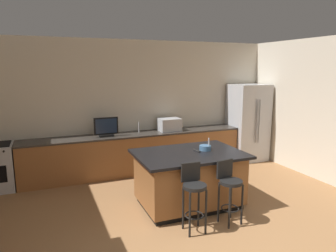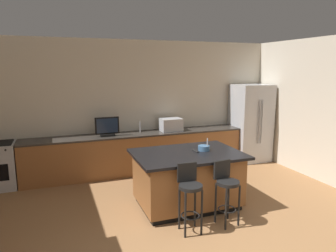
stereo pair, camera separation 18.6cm
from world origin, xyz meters
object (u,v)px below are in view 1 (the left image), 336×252
refrigerator (248,122)px  microwave (170,125)px  bar_stool_left (194,191)px  fruit_bowl (205,148)px  bar_stool_right (229,186)px  kitchen_island (189,178)px  tv_monitor (106,128)px  tv_remote (197,151)px

refrigerator → microwave: bearing=178.0°
bar_stool_left → fruit_bowl: bearing=55.4°
refrigerator → bar_stool_right: (-2.27, -2.67, -0.38)m
kitchen_island → fruit_bowl: 0.59m
bar_stool_left → fruit_bowl: (0.64, 0.84, 0.37)m
microwave → tv_monitor: size_ratio=0.95×
bar_stool_left → fruit_bowl: fruit_bowl is taller
refrigerator → bar_stool_right: size_ratio=2.00×
kitchen_island → bar_stool_right: size_ratio=1.86×
microwave → tv_monitor: bearing=-178.0°
microwave → tv_remote: microwave is taller
microwave → bar_stool_right: bearing=-93.3°
tv_remote → bar_stool_right: bearing=-85.7°
kitchen_island → microwave: size_ratio=3.73×
kitchen_island → bar_stool_right: (0.29, -0.78, 0.10)m
kitchen_island → tv_monitor: size_ratio=3.54×
refrigerator → microwave: size_ratio=4.00×
fruit_bowl → tv_remote: 0.18m
bar_stool_right → tv_remote: (-0.14, 0.80, 0.36)m
microwave → fruit_bowl: size_ratio=2.40×
refrigerator → bar_stool_right: bearing=-130.3°
tv_monitor → tv_remote: (1.17, -1.90, -0.14)m
bar_stool_right → microwave: bearing=78.2°
bar_stool_left → kitchen_island: bearing=71.1°
bar_stool_right → fruit_bowl: fruit_bowl is taller
bar_stool_right → fruit_bowl: 0.91m
microwave → fruit_bowl: 1.93m
refrigerator → tv_remote: refrigerator is taller
microwave → bar_stool_right: 2.79m
fruit_bowl → tv_monitor: bearing=125.5°
kitchen_island → tv_remote: bearing=8.0°
bar_stool_left → refrigerator: bearing=45.8°
refrigerator → bar_stool_left: size_ratio=1.94×
kitchen_island → refrigerator: 3.22m
microwave → bar_stool_left: bearing=-105.5°
microwave → fruit_bowl: bearing=-93.8°
tv_monitor → bar_stool_left: bearing=-75.5°
bar_stool_right → tv_remote: size_ratio=5.66×
bar_stool_left → tv_remote: (0.47, 0.81, 0.34)m
bar_stool_right → fruit_bowl: size_ratio=4.81×
bar_stool_right → tv_remote: bearing=91.5°
bar_stool_left → tv_remote: size_ratio=5.83×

